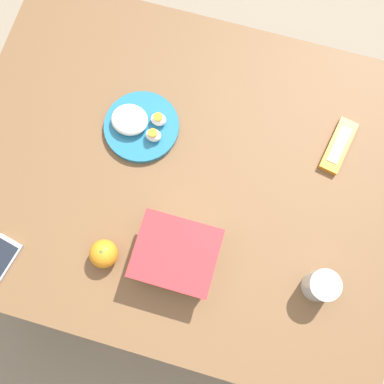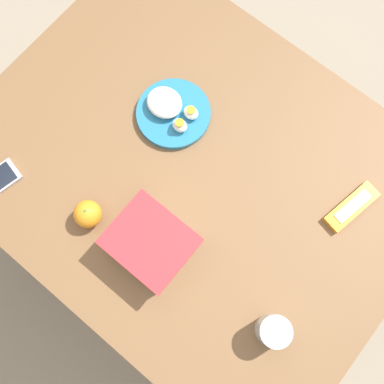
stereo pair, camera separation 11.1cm
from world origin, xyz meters
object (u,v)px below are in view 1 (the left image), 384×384
Objects in this scene: food_container at (177,255)px; orange_fruit at (104,254)px; rice_plate at (139,125)px; candy_bar at (338,146)px; drinking_glass at (321,286)px.

orange_fruit is (0.17, 0.04, -0.00)m from food_container.
rice_plate is 0.52m from candy_bar.
rice_plate reaches higher than candy_bar.
orange_fruit is 0.80× the size of drinking_glass.
food_container is at bearing -165.45° from orange_fruit.
orange_fruit is at bearing 7.49° from drinking_glass.
orange_fruit is at bearing 14.55° from food_container.
food_container reaches higher than orange_fruit.
food_container is 0.51m from candy_bar.
orange_fruit is at bearing 93.47° from rice_plate.
candy_bar is at bearing -138.63° from orange_fruit.
rice_plate is at bearing -27.41° from drinking_glass.
orange_fruit is 0.34m from rice_plate.
candy_bar is at bearing -170.13° from rice_plate.
food_container is at bearing 122.28° from rice_plate.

